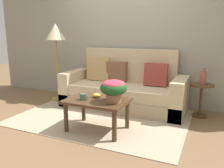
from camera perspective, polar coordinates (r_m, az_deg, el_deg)
name	(u,v)px	position (r m, az deg, el deg)	size (l,w,h in m)	color
ground_plane	(98,120)	(3.72, -3.44, -8.92)	(14.00, 14.00, 0.00)	brown
wall_back	(127,31)	(4.62, 3.76, 12.94)	(6.40, 0.12, 2.79)	gray
area_rug	(102,117)	(3.84, -2.42, -8.13)	(2.71, 1.93, 0.01)	tan
couch	(124,90)	(4.28, 2.93, -1.44)	(2.24, 0.86, 1.07)	tan
coffee_table	(97,105)	(3.23, -3.71, -5.13)	(0.85, 0.59, 0.46)	#442D1B
side_table	(201,94)	(4.04, 21.25, -2.37)	(0.38, 0.38, 0.55)	#4C331E
floor_lamp	(56,36)	(4.76, -13.81, 11.54)	(0.41, 0.41, 1.54)	olive
potted_plant	(114,88)	(3.05, 0.42, -1.02)	(0.36, 0.36, 0.30)	#A36B4C
coffee_mug	(83,97)	(3.20, -7.20, -3.15)	(0.13, 0.09, 0.09)	#3D664C
snack_bowl	(97,95)	(3.30, -3.83, -2.77)	(0.12, 0.12, 0.06)	gold
table_vase	(203,77)	(3.99, 21.69, 1.52)	(0.11, 0.11, 0.27)	#934C42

